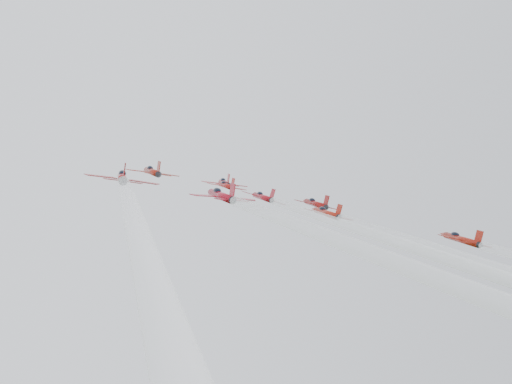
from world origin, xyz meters
name	(u,v)px	position (x,y,z in m)	size (l,w,h in m)	color
jet_lead	(224,183)	(0.86, 24.48, 166.78)	(10.49, 13.14, 9.33)	#AD1015
jet_row2_left	(152,171)	(-17.32, 13.86, 159.57)	(10.62, 13.30, 9.45)	#9E1D0F
jet_row2_center	(226,185)	(-1.89, 14.49, 159.98)	(8.57, 10.73, 7.62)	#AC1310
jet_row2_right	(315,204)	(16.22, 10.29, 157.14)	(10.09, 12.63, 8.98)	maroon
jet_center	(371,235)	(0.03, -35.44, 125.97)	(8.55, 77.50, 53.18)	#A40F1A
jet_rear_farleft	(195,238)	(-26.86, -57.66, 110.87)	(9.96, 90.29, 61.95)	maroon
jet_rear_left	(379,264)	(-12.47, -56.07, 111.95)	(9.84, 89.20, 61.20)	#AB1021
jet_rear_right	(492,267)	(6.97, -46.22, 118.65)	(8.61, 78.06, 53.56)	#A61F0F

